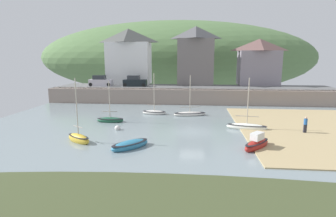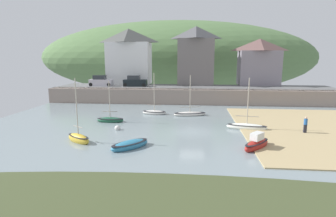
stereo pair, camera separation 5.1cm
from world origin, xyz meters
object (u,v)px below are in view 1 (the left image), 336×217
at_px(waterfront_building_left, 129,56).
at_px(sailboat_nearest_shore, 190,114).
at_px(fishing_boat_green, 154,112).
at_px(waterfront_building_centre, 196,55).
at_px(dinghy_open_wooden, 79,138).
at_px(sailboat_far_left, 110,120).
at_px(waterfront_building_right, 259,62).
at_px(sailboat_white_hull, 247,127).
at_px(parked_car_near_slipway, 101,81).
at_px(mooring_buoy, 118,128).
at_px(person_on_slipway, 305,124).
at_px(sailboat_blue_trim, 257,144).
at_px(sailboat_tall_mast, 130,145).
at_px(parked_car_by_wall, 135,82).

bearing_deg(waterfront_building_left, sailboat_nearest_shore, -55.13).
distance_m(waterfront_building_left, sailboat_nearest_shore, 22.36).
bearing_deg(fishing_boat_green, waterfront_building_centre, 78.18).
bearing_deg(dinghy_open_wooden, sailboat_nearest_shore, 85.74).
relative_size(waterfront_building_centre, sailboat_far_left, 2.15).
bearing_deg(waterfront_building_centre, waterfront_building_left, -180.00).
height_order(waterfront_building_right, sailboat_white_hull, waterfront_building_right).
bearing_deg(sailboat_far_left, parked_car_near_slipway, 112.07).
bearing_deg(mooring_buoy, fishing_boat_green, 72.34).
height_order(fishing_boat_green, person_on_slipway, fishing_boat_green).
distance_m(dinghy_open_wooden, parked_car_near_slipway, 26.06).
distance_m(sailboat_blue_trim, parked_car_near_slipway, 33.73).
bearing_deg(waterfront_building_right, sailboat_far_left, -134.86).
xyz_separation_m(waterfront_building_right, sailboat_far_left, (-21.63, -21.74, -6.45)).
height_order(sailboat_white_hull, mooring_buoy, sailboat_white_hull).
bearing_deg(sailboat_far_left, sailboat_tall_mast, -63.46).
height_order(sailboat_far_left, person_on_slipway, sailboat_far_left).
bearing_deg(sailboat_tall_mast, sailboat_white_hull, -15.35).
bearing_deg(parked_car_by_wall, parked_car_near_slipway, 178.78).
bearing_deg(person_on_slipway, fishing_boat_green, 153.91).
relative_size(waterfront_building_centre, sailboat_nearest_shore, 1.99).
xyz_separation_m(sailboat_nearest_shore, fishing_boat_green, (-4.77, 0.51, 0.01)).
height_order(sailboat_far_left, mooring_buoy, sailboat_far_left).
relative_size(sailboat_white_hull, dinghy_open_wooden, 0.95).
bearing_deg(fishing_boat_green, sailboat_white_hull, -26.25).
relative_size(dinghy_open_wooden, person_on_slipway, 3.67).
distance_m(dinghy_open_wooden, person_on_slipway, 21.91).
relative_size(parked_car_near_slipway, person_on_slipway, 2.54).
relative_size(person_on_slipway, mooring_buoy, 2.70).
xyz_separation_m(sailboat_far_left, parked_car_near_slipway, (-6.98, 17.24, 2.95)).
xyz_separation_m(waterfront_building_centre, sailboat_blue_trim, (5.07, -29.87, -7.47)).
distance_m(waterfront_building_right, sailboat_white_hull, 25.34).
bearing_deg(mooring_buoy, waterfront_building_right, 51.86).
distance_m(waterfront_building_left, sailboat_white_hull, 30.77).
height_order(sailboat_tall_mast, mooring_buoy, sailboat_tall_mast).
xyz_separation_m(waterfront_building_left, sailboat_white_hull, (18.15, -23.71, -7.42)).
xyz_separation_m(sailboat_white_hull, dinghy_open_wooden, (-15.90, -5.87, 0.05)).
bearing_deg(parked_car_by_wall, sailboat_far_left, -88.84).
height_order(sailboat_white_hull, parked_car_by_wall, sailboat_white_hull).
bearing_deg(person_on_slipway, sailboat_far_left, 171.69).
distance_m(sailboat_white_hull, dinghy_open_wooden, 16.94).
xyz_separation_m(sailboat_tall_mast, person_on_slipway, (16.40, 5.94, 0.73)).
bearing_deg(sailboat_tall_mast, parked_car_near_slipway, 65.52).
bearing_deg(fishing_boat_green, sailboat_nearest_shore, 0.17).
xyz_separation_m(person_on_slipway, mooring_buoy, (-19.03, -0.40, -0.80)).
distance_m(sailboat_nearest_shore, sailboat_blue_trim, 13.84).
height_order(waterfront_building_centre, person_on_slipway, waterfront_building_centre).
bearing_deg(sailboat_white_hull, fishing_boat_green, 158.46).
bearing_deg(waterfront_building_left, waterfront_building_right, -0.00).
height_order(waterfront_building_right, parked_car_by_wall, waterfront_building_right).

